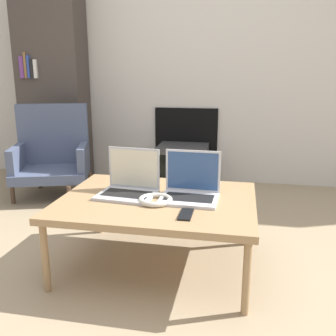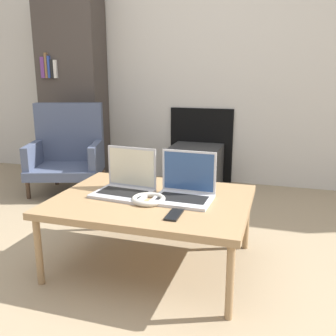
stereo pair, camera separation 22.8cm
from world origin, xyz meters
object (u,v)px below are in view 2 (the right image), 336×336
laptop_right (185,189)px  phone (174,215)px  headphones (148,199)px  laptop_left (126,183)px  tv (195,167)px  armchair (68,150)px

laptop_right → phone: bearing=-84.9°
laptop_right → headphones: size_ratio=1.72×
laptop_left → tv: (0.06, 1.48, -0.26)m
laptop_left → headphones: (0.17, -0.11, -0.04)m
laptop_right → tv: 1.53m
laptop_right → phone: (0.01, -0.26, -0.05)m
laptop_right → laptop_left: bearing=-178.2°
laptop_left → phone: 0.44m
phone → armchair: armchair is taller
laptop_left → phone: laptop_left is taller
tv → armchair: bearing=-157.1°
phone → armchair: size_ratio=0.19×
laptop_right → tv: bearing=102.5°
laptop_left → phone: size_ratio=2.21×
armchair → laptop_right: bearing=-55.3°
laptop_left → laptop_right: 0.34m
headphones → armchair: size_ratio=0.23×
laptop_left → armchair: 1.44m
laptop_right → armchair: 1.70m
armchair → tv: bearing=4.9°
laptop_right → tv: laptop_right is taller
headphones → laptop_right: bearing=33.0°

